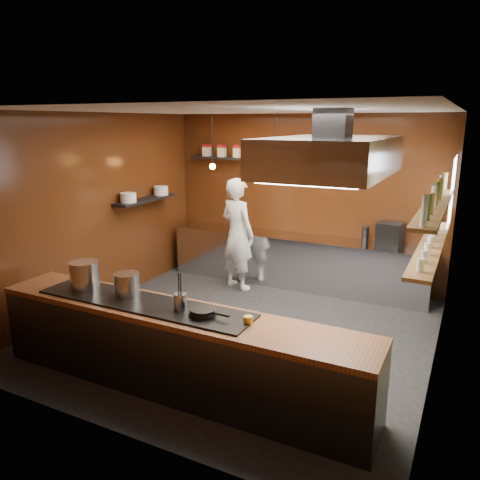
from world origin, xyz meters
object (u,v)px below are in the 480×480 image
Objects in this scene: chef at (237,234)px; extractor_hood at (332,156)px; espresso_machine at (390,234)px; stockpot_large at (84,275)px; stockpot_small at (127,285)px.

extractor_hood is at bearing 156.72° from chef.
espresso_machine is (0.28, 2.64, -1.41)m from extractor_hood.
espresso_machine is 2.53m from chef.
extractor_hood is at bearing -89.68° from espresso_machine.
extractor_hood reaches higher than espresso_machine.
chef is at bearing -158.41° from espresso_machine.
stockpot_large is 1.19× the size of stockpot_small.
extractor_hood is 2.69m from stockpot_small.
stockpot_small is at bearing 2.91° from stockpot_large.
espresso_machine is (2.86, 3.80, -0.01)m from stockpot_large.
stockpot_small is 0.74× the size of espresso_machine.
stockpot_large is at bearing 101.65° from chef.
chef reaches higher than stockpot_small.
extractor_hood is 3.30m from chef.
stockpot_large is at bearing -177.09° from stockpot_small.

